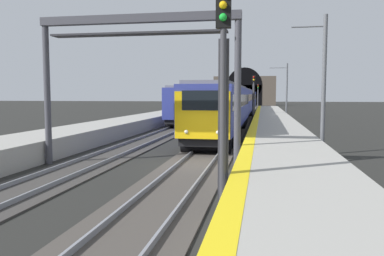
# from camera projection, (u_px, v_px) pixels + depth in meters

# --- Properties ---
(ground_plane) EXTENTS (320.00, 320.00, 0.00)m
(ground_plane) POSITION_uv_depth(u_px,v_px,m) (196.00, 165.00, 17.32)
(ground_plane) COLOR black
(platform_right) EXTENTS (112.00, 3.50, 1.04)m
(platform_right) POSITION_uv_depth(u_px,v_px,m) (284.00, 156.00, 16.60)
(platform_right) COLOR #9E9B93
(platform_right) RESTS_ON ground_plane
(platform_left) EXTENTS (112.00, 3.50, 1.04)m
(platform_left) POSITION_uv_depth(u_px,v_px,m) (22.00, 149.00, 18.80)
(platform_left) COLOR #9E9B93
(platform_left) RESTS_ON ground_plane
(platform_right_edge_strip) EXTENTS (112.00, 0.50, 0.01)m
(platform_right_edge_strip) POSITION_uv_depth(u_px,v_px,m) (249.00, 143.00, 16.82)
(platform_right_edge_strip) COLOR yellow
(platform_right_edge_strip) RESTS_ON platform_right
(track_main_line) EXTENTS (160.00, 2.89, 0.21)m
(track_main_line) POSITION_uv_depth(u_px,v_px,m) (196.00, 164.00, 17.32)
(track_main_line) COLOR #423D38
(track_main_line) RESTS_ON ground_plane
(track_adjacent_line) EXTENTS (160.00, 2.81, 0.21)m
(track_adjacent_line) POSITION_uv_depth(u_px,v_px,m) (96.00, 161.00, 18.16)
(track_adjacent_line) COLOR #383533
(track_adjacent_line) RESTS_ON ground_plane
(train_main_approaching) EXTENTS (60.88, 3.01, 3.86)m
(train_main_approaching) POSITION_uv_depth(u_px,v_px,m) (240.00, 102.00, 48.99)
(train_main_approaching) COLOR navy
(train_main_approaching) RESTS_ON ground_plane
(train_adjacent_platform) EXTENTS (60.00, 3.35, 4.85)m
(train_adjacent_platform) POSITION_uv_depth(u_px,v_px,m) (215.00, 100.00, 63.63)
(train_adjacent_platform) COLOR navy
(train_adjacent_platform) RESTS_ON ground_plane
(railway_signal_near) EXTENTS (0.39, 0.38, 5.86)m
(railway_signal_near) POSITION_uv_depth(u_px,v_px,m) (223.00, 80.00, 10.00)
(railway_signal_near) COLOR #38383D
(railway_signal_near) RESTS_ON ground_plane
(railway_signal_mid) EXTENTS (0.39, 0.38, 5.27)m
(railway_signal_mid) POSITION_uv_depth(u_px,v_px,m) (254.00, 95.00, 43.34)
(railway_signal_mid) COLOR #38383D
(railway_signal_mid) RESTS_ON ground_plane
(railway_signal_far) EXTENTS (0.39, 0.38, 5.37)m
(railway_signal_far) POSITION_uv_depth(u_px,v_px,m) (258.00, 94.00, 82.67)
(railway_signal_far) COLOR #4C4C54
(railway_signal_far) RESTS_ON ground_plane
(overhead_signal_gantry) EXTENTS (0.70, 8.75, 6.49)m
(overhead_signal_gantry) POSITION_uv_depth(u_px,v_px,m) (138.00, 51.00, 16.43)
(overhead_signal_gantry) COLOR #3F3F47
(overhead_signal_gantry) RESTS_ON ground_plane
(tunnel_portal) EXTENTS (2.21, 17.87, 10.89)m
(tunnel_portal) POSITION_uv_depth(u_px,v_px,m) (244.00, 91.00, 112.73)
(tunnel_portal) COLOR #51473D
(tunnel_portal) RESTS_ON ground_plane
(catenary_mast_near) EXTENTS (0.22, 1.79, 7.20)m
(catenary_mast_near) POSITION_uv_depth(u_px,v_px,m) (323.00, 84.00, 20.02)
(catenary_mast_near) COLOR #595B60
(catenary_mast_near) RESTS_ON ground_plane
(catenary_mast_far) EXTENTS (0.22, 2.36, 7.23)m
(catenary_mast_far) POSITION_uv_depth(u_px,v_px,m) (286.00, 90.00, 51.05)
(catenary_mast_far) COLOR #595B60
(catenary_mast_far) RESTS_ON ground_plane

